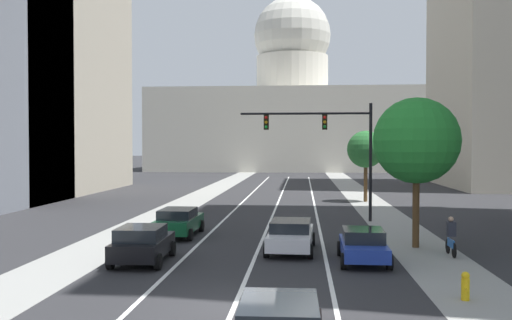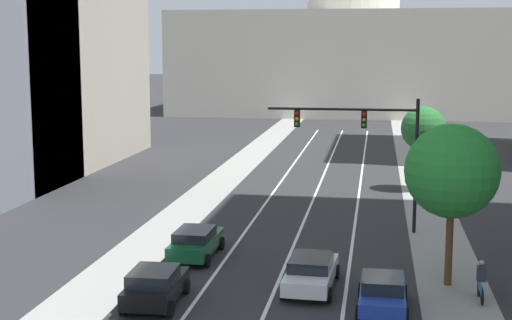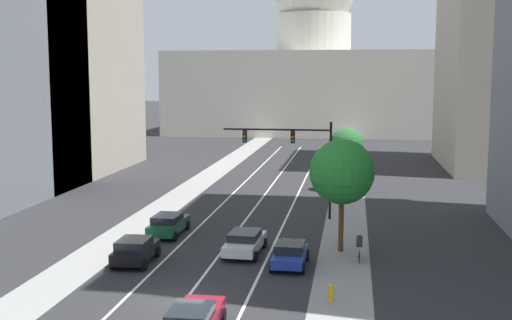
% 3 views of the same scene
% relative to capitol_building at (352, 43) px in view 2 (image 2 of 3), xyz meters
% --- Properties ---
extents(ground_plane, '(400.00, 400.00, 0.00)m').
position_rel_capitol_building_xyz_m(ground_plane, '(0.00, -58.31, -10.61)').
color(ground_plane, '#2B2B2D').
extents(sidewalk_left, '(3.12, 130.00, 0.01)m').
position_rel_capitol_building_xyz_m(sidewalk_left, '(-7.60, -63.31, -10.61)').
color(sidewalk_left, gray).
rests_on(sidewalk_left, ground).
extents(sidewalk_right, '(3.12, 130.00, 0.01)m').
position_rel_capitol_building_xyz_m(sidewalk_right, '(7.60, -63.31, -10.61)').
color(sidewalk_right, gray).
rests_on(sidewalk_right, ground).
extents(lane_stripe_left, '(0.16, 90.00, 0.01)m').
position_rel_capitol_building_xyz_m(lane_stripe_left, '(-3.02, -73.31, -10.60)').
color(lane_stripe_left, white).
rests_on(lane_stripe_left, ground).
extents(lane_stripe_center, '(0.16, 90.00, 0.01)m').
position_rel_capitol_building_xyz_m(lane_stripe_center, '(0.00, -73.31, -10.60)').
color(lane_stripe_center, white).
rests_on(lane_stripe_center, ground).
extents(lane_stripe_right, '(0.16, 90.00, 0.01)m').
position_rel_capitol_building_xyz_m(lane_stripe_right, '(3.02, -73.31, -10.60)').
color(lane_stripe_right, white).
rests_on(lane_stripe_right, ground).
extents(capitol_building, '(53.17, 29.56, 35.63)m').
position_rel_capitol_building_xyz_m(capitol_building, '(0.00, 0.00, 0.00)').
color(capitol_building, beige).
rests_on(capitol_building, ground).
extents(car_green, '(2.10, 4.71, 1.48)m').
position_rel_capitol_building_xyz_m(car_green, '(-4.53, -85.32, -9.83)').
color(car_green, '#14512D').
rests_on(car_green, ground).
extents(car_black, '(2.20, 4.14, 1.53)m').
position_rel_capitol_building_xyz_m(car_black, '(-4.53, -92.24, -9.81)').
color(car_black, black).
rests_on(car_black, ground).
extents(car_blue, '(2.03, 4.05, 1.39)m').
position_rel_capitol_building_xyz_m(car_blue, '(4.53, -91.47, -9.88)').
color(car_blue, '#1E389E').
rests_on(car_blue, ground).
extents(car_white, '(2.28, 4.88, 1.43)m').
position_rel_capitol_building_xyz_m(car_white, '(1.51, -89.24, -9.85)').
color(car_white, silver).
rests_on(car_white, ground).
extents(traffic_signal_mast, '(8.38, 0.39, 7.49)m').
position_rel_capitol_building_xyz_m(traffic_signal_mast, '(3.82, -78.55, -5.30)').
color(traffic_signal_mast, black).
rests_on(traffic_signal_mast, ground).
extents(cyclist, '(0.36, 1.70, 1.72)m').
position_rel_capitol_building_xyz_m(cyclist, '(8.51, -89.72, -9.76)').
color(cyclist, black).
rests_on(cyclist, ground).
extents(street_tree_near_right, '(4.06, 4.06, 7.09)m').
position_rel_capitol_building_xyz_m(street_tree_near_right, '(7.38, -87.76, -5.57)').
color(street_tree_near_right, '#51381E').
rests_on(street_tree_near_right, ground).
extents(street_tree_far_right, '(3.17, 3.17, 6.08)m').
position_rel_capitol_building_xyz_m(street_tree_far_right, '(7.43, -65.87, -6.14)').
color(street_tree_far_right, '#51381E').
rests_on(street_tree_far_right, ground).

